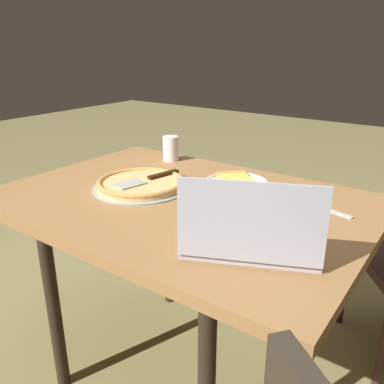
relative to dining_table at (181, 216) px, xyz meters
The scene contains 7 objects.
ground_plane 0.70m from the dining_table, ahead, with size 12.00×12.00×0.00m, color olive.
dining_table is the anchor object (origin of this frame).
laptop 0.46m from the dining_table, 151.21° to the left, with size 0.41×0.35×0.22m.
pizza_plate 0.25m from the dining_table, 115.25° to the right, with size 0.25×0.25×0.04m.
pizza_tray 0.20m from the dining_table, ahead, with size 0.36×0.36×0.04m.
table_knife 0.47m from the dining_table, 154.76° to the right, with size 0.22×0.07×0.01m.
drink_cup 0.50m from the dining_table, 47.22° to the right, with size 0.07×0.07×0.11m.
Camera 1 is at (-0.80, 1.06, 1.28)m, focal length 37.59 mm.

